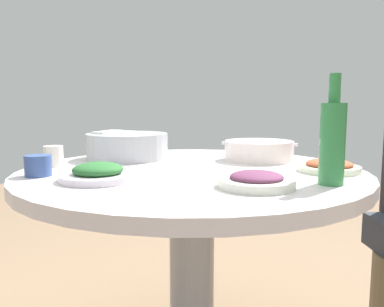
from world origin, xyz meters
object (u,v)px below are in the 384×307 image
at_px(dish_greens, 98,173).
at_px(tea_cup_far, 54,156).
at_px(soup_bowl, 259,151).
at_px(dish_stirfry, 329,166).
at_px(rice_bowl, 127,145).
at_px(dish_eggplant, 256,181).
at_px(tea_cup_near, 38,166).
at_px(green_bottle, 332,141).
at_px(round_dining_table, 192,214).

height_order(dish_greens, tea_cup_far, tea_cup_far).
height_order(soup_bowl, tea_cup_far, soup_bowl).
height_order(soup_bowl, dish_stirfry, soup_bowl).
distance_m(rice_bowl, tea_cup_far, 0.30).
distance_m(dish_eggplant, dish_stirfry, 0.36).
height_order(dish_eggplant, tea_cup_near, tea_cup_near).
distance_m(dish_eggplant, tea_cup_near, 0.65).
bearing_deg(tea_cup_near, rice_bowl, -80.35).
bearing_deg(soup_bowl, tea_cup_near, 62.98).
xyz_separation_m(soup_bowl, dish_eggplant, (-0.23, 0.44, -0.02)).
relative_size(dish_greens, tea_cup_near, 2.78).
bearing_deg(green_bottle, rice_bowl, -0.29).
bearing_deg(dish_greens, dish_eggplant, -153.92).
relative_size(dish_eggplant, tea_cup_near, 2.55).
distance_m(round_dining_table, green_bottle, 0.52).
xyz_separation_m(rice_bowl, soup_bowl, (-0.43, -0.28, -0.02)).
relative_size(tea_cup_near, tea_cup_far, 1.10).
distance_m(round_dining_table, dish_eggplant, 0.37).
bearing_deg(dish_greens, rice_bowl, -53.09).
relative_size(rice_bowl, dish_eggplant, 1.58).
height_order(dish_stirfry, tea_cup_near, tea_cup_near).
bearing_deg(tea_cup_far, dish_greens, 169.33).
bearing_deg(rice_bowl, tea_cup_far, 80.66).
distance_m(round_dining_table, tea_cup_far, 0.51).
relative_size(rice_bowl, green_bottle, 1.08).
distance_m(dish_greens, tea_cup_far, 0.32).
bearing_deg(rice_bowl, tea_cup_near, 99.65).
distance_m(dish_eggplant, dish_greens, 0.44).
bearing_deg(soup_bowl, round_dining_table, 76.86).
bearing_deg(dish_stirfry, round_dining_table, 31.63).
distance_m(soup_bowl, green_bottle, 0.48).
bearing_deg(dish_eggplant, dish_greens, 26.08).
xyz_separation_m(dish_greens, tea_cup_far, (0.31, -0.06, 0.02)).
height_order(dish_eggplant, tea_cup_far, tea_cup_far).
relative_size(dish_eggplant, dish_greens, 0.92).
bearing_deg(tea_cup_far, tea_cup_near, 133.25).
bearing_deg(green_bottle, dish_greens, 33.07).
distance_m(green_bottle, tea_cup_near, 0.85).
relative_size(round_dining_table, dish_stirfry, 5.84).
relative_size(green_bottle, tea_cup_far, 4.09).
bearing_deg(rice_bowl, dish_greens, 126.91).
xyz_separation_m(round_dining_table, tea_cup_near, (0.28, 0.38, 0.18)).
relative_size(rice_bowl, dish_stirfry, 1.64).
xyz_separation_m(dish_eggplant, tea_cup_near, (0.59, 0.26, 0.01)).
bearing_deg(soup_bowl, green_bottle, 142.58).
relative_size(rice_bowl, tea_cup_far, 4.42).
xyz_separation_m(dish_eggplant, tea_cup_far, (0.71, 0.14, 0.02)).
relative_size(round_dining_table, dish_greens, 5.15).
height_order(dish_stirfry, green_bottle, green_bottle).
bearing_deg(rice_bowl, dish_stirfry, -165.31).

